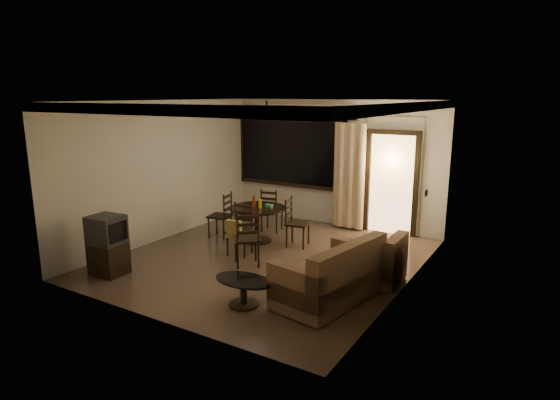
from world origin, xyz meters
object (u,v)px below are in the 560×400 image
Objects in this scene: dining_chair_north at (272,218)px; sofa at (332,278)px; dining_chair_east at (297,232)px; dining_chair_south at (240,239)px; dining_chair_west at (221,224)px; tv_cabinet at (108,245)px; armchair at (380,263)px; coffee_table at (244,288)px; side_chair at (247,249)px; dining_table at (258,214)px.

dining_chair_north is 3.67m from sofa.
dining_chair_east is 1.20m from dining_chair_south.
dining_chair_west is at bearing 90.00° from dining_chair_east.
dining_chair_north is at bearing 146.44° from sofa.
tv_cabinet is 4.41m from armchair.
dining_chair_west is 1.00× the size of dining_chair_north.
coffee_table is (2.30, -2.38, -0.02)m from dining_chair_west.
dining_chair_west reaches higher than armchair.
dining_chair_north reaches higher than armchair.
coffee_table is at bearing 81.57° from side_chair.
dining_table is at bearing 89.88° from dining_chair_south.
dining_chair_west is 2.60m from tv_cabinet.
side_chair is at bearing -63.79° from dining_table.
armchair is (3.64, -0.58, 0.04)m from dining_chair_west.
sofa reaches higher than armchair.
dining_chair_east is (1.64, 0.32, 0.00)m from dining_chair_west.
side_chair reaches higher than dining_table.
dining_chair_west is at bearing 170.41° from armchair.
tv_cabinet reaches higher than side_chair.
sofa is at bearing 37.07° from coffee_table.
dining_chair_north is at bearing 101.22° from dining_table.
dining_table is 0.63× the size of sofa.
dining_table is 1.39m from side_chair.
sofa is 1.27m from coffee_table.
dining_chair_south reaches higher than sofa.
side_chair reaches higher than dining_chair_north.
armchair is 2.27m from side_chair.
sofa is 2.04× the size of coffee_table.
coffee_table is at bearing 32.91° from dining_chair_west.
sofa is (2.49, -1.78, -0.20)m from dining_table.
sofa is 1.97m from side_chair.
tv_cabinet is 1.28× the size of armchair.
coffee_table is (1.48, -2.54, -0.30)m from dining_table.
dining_chair_east and dining_chair_south have the same top height.
sofa is (1.67, -1.94, 0.07)m from dining_chair_east.
sofa is at bearing 52.83° from dining_chair_west.
dining_table is at bearing -105.78° from side_chair.
dining_chair_east is 1.40m from side_chair.
dining_chair_west is at bearing 43.24° from dining_chair_north.
dining_chair_west is 1.20m from dining_chair_south.
dining_table is 1.19× the size of dining_chair_north.
dining_chair_west is 3.31m from coffee_table.
dining_chair_west is 0.96× the size of tv_cabinet.
dining_chair_north is 0.96× the size of side_chair.
side_chair is (-1.88, 0.56, -0.06)m from sofa.
dining_chair_north is (-0.15, 0.77, -0.28)m from dining_table.
tv_cabinet is at bearing -17.42° from dining_chair_west.
dining_table is at bearing 89.91° from dining_chair_east.
dining_chair_south is (0.16, -0.84, -0.25)m from dining_table.
coffee_table is (1.63, -3.32, -0.02)m from dining_chair_north.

